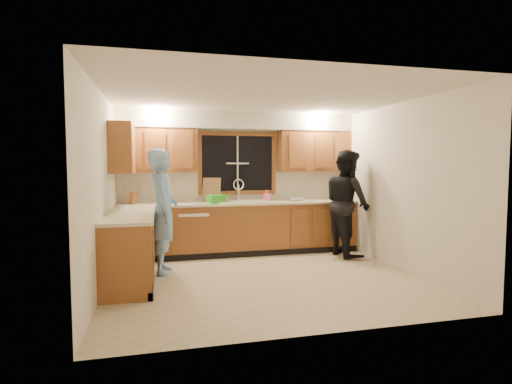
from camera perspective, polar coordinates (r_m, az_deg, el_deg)
floor at (r=5.68m, az=1.17°, el=-12.22°), size 4.20×4.20×0.00m
ceiling at (r=5.53m, az=1.21°, el=13.50°), size 4.20×4.20×0.00m
wall_back at (r=7.31m, az=-2.67°, el=1.36°), size 4.20×0.00×4.20m
wall_left at (r=5.32m, az=-21.20°, el=0.11°), size 0.00×3.80×3.80m
wall_right at (r=6.34m, az=19.85°, el=0.72°), size 0.00×3.80×3.80m
base_cabinets_back at (r=7.11m, az=-2.17°, el=-5.29°), size 4.20×0.60×0.88m
base_cabinets_left at (r=5.75m, az=-17.55°, el=-7.69°), size 0.60×1.90×0.88m
countertop_back at (r=7.03m, az=-2.16°, el=-1.61°), size 4.20×0.63×0.04m
countertop_left at (r=5.67m, az=-17.50°, el=-3.14°), size 0.63×1.90×0.04m
upper_cabinets_left at (r=7.01m, az=-13.98°, el=5.83°), size 1.35×0.33×0.75m
upper_cabinets_right at (r=7.56m, az=8.28°, el=5.77°), size 1.35×0.33×0.75m
upper_cabinets_return at (r=6.41m, az=-18.58°, el=5.92°), size 0.33×0.90×0.75m
soffit at (r=7.18m, az=-2.42°, el=10.10°), size 4.20×0.35×0.30m
window_frame at (r=7.30m, az=-2.66°, el=4.10°), size 1.44×0.03×1.14m
sink at (r=7.05m, az=-2.19°, el=-1.88°), size 0.86×0.52×0.57m
dishwasher at (r=6.98m, az=-9.04°, el=-5.75°), size 0.60×0.56×0.82m
stove at (r=5.19m, az=-17.96°, el=-8.85°), size 0.58×0.75×0.90m
man at (r=5.94m, az=-13.15°, el=-2.70°), size 0.44×0.67×1.81m
woman at (r=7.08m, az=12.87°, el=-1.52°), size 0.75×0.94×1.83m
knife_block at (r=6.96m, az=-17.09°, el=-0.86°), size 0.14×0.14×0.20m
cutting_board at (r=7.11m, az=-6.37°, el=0.32°), size 0.34×0.22×0.42m
dish_crate at (r=6.85m, az=-5.56°, el=-1.01°), size 0.35×0.34×0.14m
soap_bottle at (r=7.23m, az=1.52°, el=-0.48°), size 0.12×0.12×0.20m
bowl at (r=7.27m, az=5.83°, el=-1.05°), size 0.31×0.31×0.06m
can_left at (r=6.86m, az=-4.81°, el=-1.13°), size 0.06×0.06×0.11m
can_right at (r=6.79m, az=-4.13°, el=-1.16°), size 0.08×0.08×0.11m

